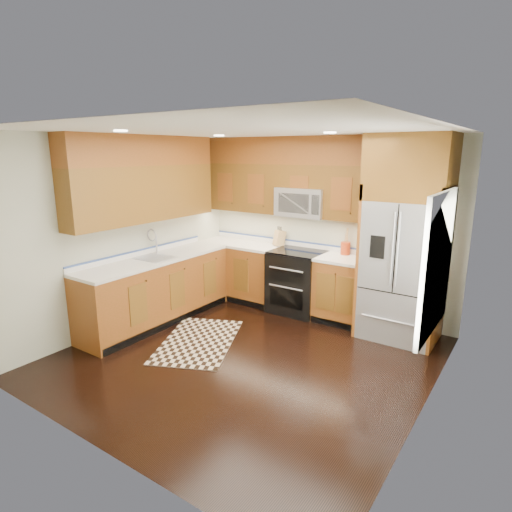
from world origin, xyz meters
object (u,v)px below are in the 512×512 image
Objects in this scene: range at (297,282)px; knife_block at (279,238)px; rug at (199,341)px; refrigerator at (405,240)px; utensil_crock at (346,245)px.

knife_block is at bearing 155.04° from range.
range is 0.65× the size of rug.
rug is (-2.06, -1.62, -1.30)m from refrigerator.
range is 1.76m from refrigerator.
knife_block is at bearing 173.04° from refrigerator.
utensil_crock reaches higher than rug.
rug is at bearing -121.98° from utensil_crock.
refrigerator reaches higher than rug.
refrigerator is at bearing -6.96° from knife_block.
rug is (-0.51, -1.66, -0.46)m from range.
rug is at bearing -92.26° from knife_block.
range is at bearing -161.54° from utensil_crock.
refrigerator reaches higher than utensil_crock.
refrigerator reaches higher than range.
utensil_crock is (-0.89, 0.26, -0.23)m from refrigerator.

